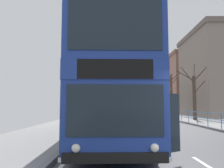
# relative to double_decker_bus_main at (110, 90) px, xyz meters

# --- Properties ---
(double_decker_bus_main) EXTENTS (3.52, 11.45, 4.53)m
(double_decker_bus_main) POSITION_rel_double_decker_bus_main_xyz_m (0.00, 0.00, 0.00)
(double_decker_bus_main) COLOR navy
(double_decker_bus_main) RESTS_ON ground
(background_bus_far_lane) EXTENTS (2.82, 9.77, 3.09)m
(background_bus_far_lane) POSITION_rel_double_decker_bus_main_xyz_m (5.71, 23.75, -0.68)
(background_bus_far_lane) COLOR white
(background_bus_far_lane) RESTS_ON ground
(bare_tree_far_00) EXTENTS (2.22, 1.76, 6.64)m
(bare_tree_far_00) POSITION_rel_double_decker_bus_main_xyz_m (9.05, 24.31, 1.09)
(bare_tree_far_00) COLOR #4C3D2D
(bare_tree_far_00) RESTS_ON ground
(bare_tree_far_01) EXTENTS (2.93, 2.52, 5.92)m
(bare_tree_far_01) POSITION_rel_double_decker_bus_main_xyz_m (9.05, 14.46, 0.46)
(bare_tree_far_01) COLOR #423328
(bare_tree_far_01) RESTS_ON ground
(background_building_00) EXTENTS (9.87, 14.02, 12.44)m
(background_building_00) POSITION_rel_double_decker_bus_main_xyz_m (16.98, 39.67, 3.88)
(background_building_00) COLOR #936656
(background_building_00) RESTS_ON ground
(background_building_01) EXTENTS (10.39, 13.51, 12.99)m
(background_building_01) POSITION_rel_double_decker_bus_main_xyz_m (17.19, 24.46, 4.15)
(background_building_01) COLOR slate
(background_building_01) RESTS_ON ground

